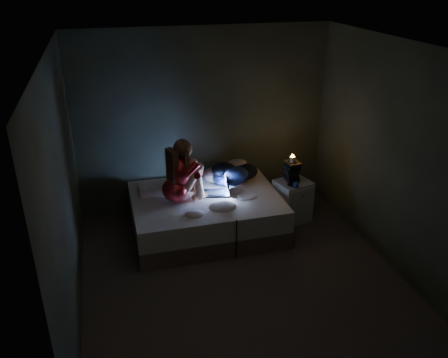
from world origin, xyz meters
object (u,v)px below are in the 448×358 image
object	(u,v)px
laptop	(216,185)
candle	(292,158)
nightstand	(292,201)
bed	(206,214)
woman	(174,172)
phone	(290,185)

from	to	relation	value
laptop	candle	distance (m)	1.10
laptop	nightstand	size ratio (longest dim) A/B	0.60
bed	laptop	xyz separation A→B (m)	(0.15, 0.03, 0.39)
woman	phone	size ratio (longest dim) A/B	5.95
woman	laptop	distance (m)	0.64
nightstand	phone	xyz separation A→B (m)	(-0.10, -0.11, 0.30)
nightstand	phone	world-z (taller)	phone
laptop	phone	size ratio (longest dim) A/B	2.55
candle	phone	world-z (taller)	candle
bed	laptop	world-z (taller)	laptop
laptop	bed	bearing A→B (deg)	-156.52
nightstand	candle	bearing A→B (deg)	133.37
laptop	phone	xyz separation A→B (m)	(0.99, -0.15, -0.06)
laptop	nightstand	xyz separation A→B (m)	(1.09, -0.03, -0.36)
laptop	candle	bearing A→B (deg)	10.56
woman	nightstand	size ratio (longest dim) A/B	1.40
bed	nightstand	bearing A→B (deg)	0.01
woman	bed	bearing A→B (deg)	-9.05
bed	phone	size ratio (longest dim) A/B	13.77
nightstand	phone	size ratio (longest dim) A/B	4.23
bed	nightstand	world-z (taller)	nightstand
bed	woman	distance (m)	0.80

